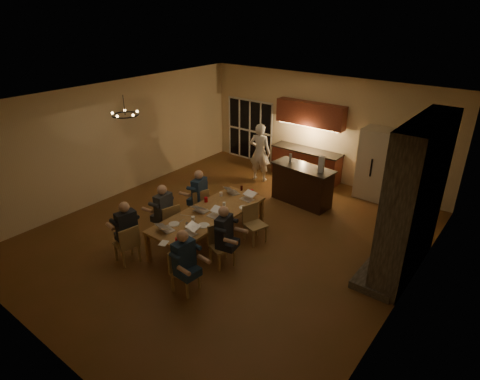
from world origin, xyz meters
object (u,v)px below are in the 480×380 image
object	(u,v)px
person_left_near	(127,231)
laptop_b	(189,229)
chair_right_mid	(222,246)
redcup_far	(252,192)
can_cola	(242,188)
plate_left	(174,224)
bar_island	(302,185)
chair_right_far	(255,225)
plate_far	(244,208)
laptop_f	(247,195)
standing_person	(260,152)
person_left_far	(200,196)
mug_mid	(224,204)
laptop_c	(201,206)
dining_table	(209,227)
refrigerator	(376,164)
mug_front	(193,219)
redcup_mid	(206,200)
person_left_mid	(164,212)
laptop_a	(167,225)
redcup_near	(177,241)
chair_left_mid	(168,221)
person_right_near	(184,263)
bar_bottle	(290,158)
chandelier	(125,115)
laptop_e	(233,189)
plate_near	(204,225)
chair_left_far	(198,204)
chair_right_near	(185,271)
laptop_d	(215,212)
bar_blender	(321,164)
mug_back	(221,194)
chair_left_near	(126,243)

from	to	relation	value
person_left_near	laptop_b	distance (m)	1.35
chair_right_mid	redcup_far	distance (m)	2.04
can_cola	plate_left	bearing A→B (deg)	-92.22
bar_island	chair_right_far	xyz separation A→B (m)	(0.17, -2.41, -0.10)
plate_far	laptop_f	bearing A→B (deg)	118.65
standing_person	plate_far	distance (m)	3.42
standing_person	chair_right_far	bearing A→B (deg)	109.47
person_left_far	mug_mid	xyz separation A→B (m)	(0.91, -0.14, 0.11)
laptop_c	dining_table	bearing A→B (deg)	-176.57
mug_mid	laptop_f	bearing A→B (deg)	70.76
refrigerator	mug_front	xyz separation A→B (m)	(-2.10, -5.12, -0.20)
person_left_far	redcup_mid	bearing A→B (deg)	51.60
person_left_mid	laptop_a	size ratio (longest dim) A/B	4.31
redcup_near	chair_left_mid	bearing A→B (deg)	144.65
person_left_mid	person_left_far	world-z (taller)	same
person_right_near	redcup_near	world-z (taller)	person_right_near
plate_far	bar_island	bearing A→B (deg)	85.69
dining_table	bar_bottle	bearing A→B (deg)	86.39
laptop_c	plate_left	xyz separation A→B (m)	(-0.04, -0.82, -0.10)
redcup_near	chandelier	bearing A→B (deg)	159.35
laptop_e	redcup_mid	size ratio (longest dim) A/B	2.67
dining_table	plate_far	bearing A→B (deg)	55.45
person_left_near	plate_near	distance (m)	1.61
laptop_e	plate_near	bearing A→B (deg)	130.05
refrigerator	chandelier	bearing A→B (deg)	-129.65
plate_left	redcup_far	bearing A→B (deg)	79.26
chair_left_mid	bar_island	bearing A→B (deg)	172.94
bar_island	can_cola	world-z (taller)	bar_island
chandelier	chair_left_far	bearing A→B (deg)	39.54
chair_right_near	bar_island	bearing A→B (deg)	-3.92
chair_right_mid	plate_near	world-z (taller)	chair_right_mid
laptop_d	redcup_near	size ratio (longest dim) A/B	2.67
laptop_e	plate_near	distance (m)	1.75
chair_right_far	redcup_near	xyz separation A→B (m)	(-0.47, -1.98, 0.37)
chair_left_mid	bar_blender	bearing A→B (deg)	165.58
can_cola	laptop_b	bearing A→B (deg)	-79.46
chandelier	redcup_mid	size ratio (longest dim) A/B	5.08
mug_back	plate_far	size ratio (longest dim) A/B	0.42
laptop_c	plate_far	size ratio (longest dim) A/B	1.34
laptop_c	plate_near	xyz separation A→B (m)	(0.51, -0.47, -0.10)
person_left_mid	redcup_mid	distance (m)	1.04
standing_person	laptop_b	world-z (taller)	standing_person
laptop_a	plate_left	size ratio (longest dim) A/B	1.36
refrigerator	bar_bottle	size ratio (longest dim) A/B	8.33
mug_mid	bar_bottle	bearing A→B (deg)	86.94
standing_person	person_left_far	bearing A→B (deg)	81.88
person_right_near	plate_far	xyz separation A→B (m)	(-0.39, 2.34, 0.07)
chair_left_far	bar_bottle	bearing A→B (deg)	176.32
chair_left_far	chair_right_mid	xyz separation A→B (m)	(1.74, -1.11, 0.00)
laptop_b	chair_left_near	bearing A→B (deg)	-138.12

